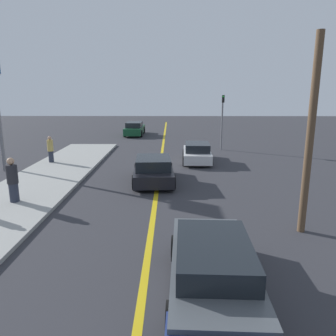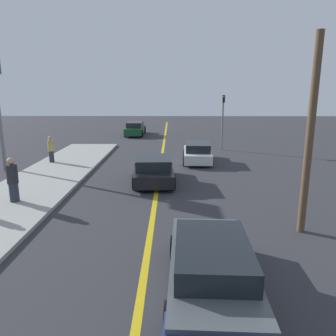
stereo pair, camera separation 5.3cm
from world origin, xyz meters
The scene contains 10 objects.
road_center_line centered at (0.00, 18.00, 0.00)m, with size 0.20×60.00×0.01m.
sidewalk_left centered at (-5.81, 13.53, 0.07)m, with size 3.84×27.06×0.15m.
car_ahead_center centered at (1.58, 6.52, 0.67)m, with size 2.07×4.66×1.36m.
car_far_distant centered at (-0.22, 15.85, 0.64)m, with size 2.21×4.20×1.31m.
car_parked_left_lot centered at (2.35, 20.75, 0.60)m, with size 1.97×4.03×1.26m.
car_oncoming_far centered at (-3.09, 33.81, 0.67)m, with size 1.89×4.82×1.38m.
pedestrian_far_standing centered at (-5.68, 12.46, 1.04)m, with size 0.43×0.43×1.81m.
pedestrian_by_sign centered at (-6.85, 19.95, 0.96)m, with size 0.36×0.36×1.63m.
traffic_light centered at (4.59, 25.18, 2.57)m, with size 0.18×0.40×4.20m.
utility_pole centered at (4.95, 9.98, 3.12)m, with size 0.24×0.24×6.24m.
Camera 1 is at (0.64, -0.10, 4.53)m, focal length 35.00 mm.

